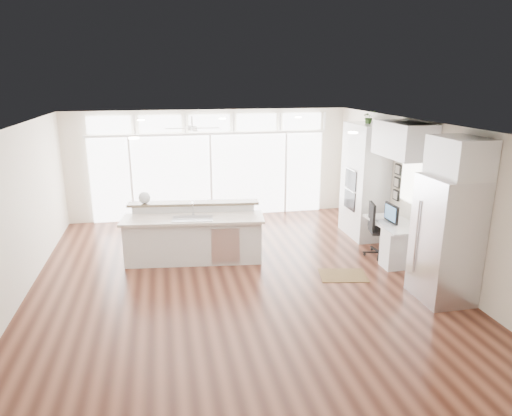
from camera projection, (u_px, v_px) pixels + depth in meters
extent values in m
cube|color=#3B1B12|center=(237.00, 280.00, 8.08)|extent=(7.00, 8.00, 0.02)
cube|color=white|center=(235.00, 126.00, 7.34)|extent=(7.00, 8.00, 0.02)
cube|color=silver|center=(210.00, 164.00, 11.47)|extent=(7.00, 0.04, 2.70)
cube|color=silver|center=(311.00, 329.00, 3.94)|extent=(7.00, 0.04, 2.70)
cube|color=silver|center=(12.00, 219.00, 7.02)|extent=(0.04, 8.00, 2.70)
cube|color=silver|center=(424.00, 196.00, 8.39)|extent=(0.04, 8.00, 2.70)
cube|color=white|center=(211.00, 176.00, 11.50)|extent=(5.80, 0.06, 2.08)
cube|color=white|center=(209.00, 123.00, 11.13)|extent=(5.90, 0.06, 0.40)
cube|color=white|center=(414.00, 182.00, 8.61)|extent=(0.04, 0.85, 0.85)
cube|color=white|center=(192.00, 124.00, 9.93)|extent=(1.16, 1.16, 0.32)
cube|color=white|center=(233.00, 126.00, 7.53)|extent=(3.40, 3.00, 0.02)
cube|color=silver|center=(365.00, 181.00, 10.05)|extent=(0.64, 1.20, 2.50)
cube|color=silver|center=(393.00, 241.00, 8.87)|extent=(0.72, 1.30, 0.76)
cube|color=silver|center=(404.00, 140.00, 8.34)|extent=(0.64, 1.30, 0.64)
cube|color=silver|center=(446.00, 240.00, 7.14)|extent=(0.76, 0.90, 2.00)
cube|color=silver|center=(460.00, 157.00, 6.80)|extent=(0.64, 0.90, 0.60)
cube|color=black|center=(397.00, 182.00, 9.24)|extent=(0.06, 0.22, 0.80)
cube|color=silver|center=(194.00, 234.00, 8.79)|extent=(2.79, 1.33, 1.07)
cube|color=#3B2713|center=(343.00, 275.00, 8.23)|extent=(0.93, 0.75, 0.01)
cube|color=black|center=(381.00, 230.00, 9.00)|extent=(0.67, 0.64, 1.08)
sphere|color=silver|center=(145.00, 198.00, 8.92)|extent=(0.29, 0.29, 0.23)
cube|color=black|center=(391.00, 213.00, 8.70)|extent=(0.09, 0.47, 0.39)
cube|color=silver|center=(382.00, 223.00, 8.71)|extent=(0.16, 0.35, 0.02)
imported|color=#395D28|center=(369.00, 118.00, 9.68)|extent=(0.27, 0.30, 0.22)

